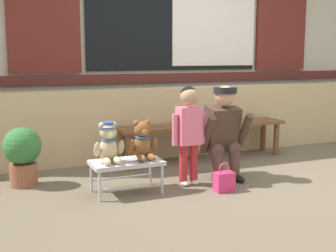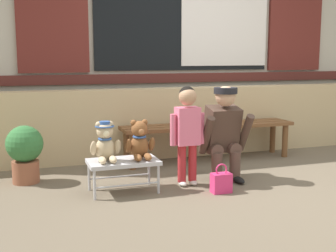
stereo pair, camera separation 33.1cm
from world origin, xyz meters
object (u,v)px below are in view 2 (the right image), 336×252
object	(u,v)px
child_standing	(187,125)
potted_plant	(25,151)
wooden_bench_long	(209,129)
handbag_on_ground	(221,182)
adult_crouching	(224,133)
teddy_bear_with_hat	(105,142)
small_display_bench	(123,164)
teddy_bear_plain	(140,141)

from	to	relation	value
child_standing	potted_plant	xyz separation A→B (m)	(-1.47, 0.60, -0.27)
child_standing	wooden_bench_long	bearing A→B (deg)	55.12
wooden_bench_long	handbag_on_ground	distance (m)	1.31
child_standing	adult_crouching	bearing A→B (deg)	8.86
teddy_bear_with_hat	adult_crouching	xyz separation A→B (m)	(1.21, 0.08, 0.01)
small_display_bench	child_standing	bearing A→B (deg)	1.19
adult_crouching	potted_plant	size ratio (longest dim) A/B	1.67
teddy_bear_plain	child_standing	world-z (taller)	child_standing
child_standing	handbag_on_ground	distance (m)	0.63
teddy_bear_with_hat	child_standing	size ratio (longest dim) A/B	0.38
child_standing	adult_crouching	xyz separation A→B (m)	(0.42, 0.06, -0.11)
teddy_bear_plain	potted_plant	size ratio (longest dim) A/B	0.64
wooden_bench_long	handbag_on_ground	world-z (taller)	wooden_bench_long
potted_plant	child_standing	bearing A→B (deg)	-22.04
wooden_bench_long	teddy_bear_with_hat	xyz separation A→B (m)	(-1.41, -0.90, 0.10)
child_standing	potted_plant	size ratio (longest dim) A/B	1.68
adult_crouching	teddy_bear_with_hat	bearing A→B (deg)	-176.41
teddy_bear_plain	adult_crouching	xyz separation A→B (m)	(0.89, 0.08, 0.02)
handbag_on_ground	child_standing	bearing A→B (deg)	122.65
teddy_bear_with_hat	handbag_on_ground	distance (m)	1.11
teddy_bear_plain	handbag_on_ground	world-z (taller)	teddy_bear_plain
wooden_bench_long	teddy_bear_plain	size ratio (longest dim) A/B	5.78
child_standing	small_display_bench	bearing A→B (deg)	-178.81
adult_crouching	teddy_bear_plain	bearing A→B (deg)	-175.08
adult_crouching	potted_plant	world-z (taller)	adult_crouching
teddy_bear_with_hat	potted_plant	bearing A→B (deg)	138.24
wooden_bench_long	small_display_bench	bearing A→B (deg)	-144.21
handbag_on_ground	potted_plant	xyz separation A→B (m)	(-1.68, 0.92, 0.23)
adult_crouching	handbag_on_ground	bearing A→B (deg)	-117.98
child_standing	handbag_on_ground	world-z (taller)	child_standing
adult_crouching	potted_plant	bearing A→B (deg)	164.28
wooden_bench_long	adult_crouching	world-z (taller)	adult_crouching
adult_crouching	potted_plant	distance (m)	1.97
small_display_bench	teddy_bear_with_hat	xyz separation A→B (m)	(-0.16, 0.00, 0.21)
wooden_bench_long	adult_crouching	xyz separation A→B (m)	(-0.21, -0.83, 0.11)
teddy_bear_with_hat	adult_crouching	size ratio (longest dim) A/B	0.38
teddy_bear_plain	child_standing	bearing A→B (deg)	1.42
child_standing	adult_crouching	world-z (taller)	child_standing
teddy_bear_plain	adult_crouching	distance (m)	0.89
small_display_bench	teddy_bear_with_hat	distance (m)	0.26
wooden_bench_long	teddy_bear_plain	world-z (taller)	teddy_bear_plain
wooden_bench_long	potted_plant	size ratio (longest dim) A/B	3.68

